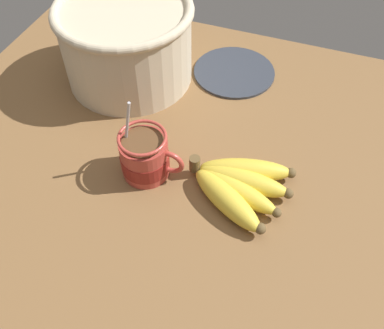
{
  "coord_description": "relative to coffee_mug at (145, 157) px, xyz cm",
  "views": [
    {
      "loc": [
        20.01,
        -41.19,
        64.9
      ],
      "look_at": [
        3.64,
        3.76,
        7.28
      ],
      "focal_mm": 40.0,
      "sensor_mm": 36.0,
      "label": 1
    }
  ],
  "objects": [
    {
      "name": "small_plate",
      "position": [
        6.98,
        33.27,
        -3.8
      ],
      "size": [
        18.41,
        18.41,
        0.6
      ],
      "color": "#333842",
      "rests_on": "table"
    },
    {
      "name": "coffee_mug",
      "position": [
        0.0,
        0.0,
        0.0
      ],
      "size": [
        12.4,
        8.79,
        16.53
      ],
      "color": "#B23D33",
      "rests_on": "table"
    },
    {
      "name": "woven_basket",
      "position": [
        -14.62,
        24.25,
        4.99
      ],
      "size": [
        28.66,
        28.66,
        17.27
      ],
      "color": "beige",
      "rests_on": "table"
    },
    {
      "name": "banana_bunch",
      "position": [
        17.07,
        1.33,
        -2.04
      ],
      "size": [
        19.05,
        16.97,
        4.43
      ],
      "color": "brown",
      "rests_on": "table"
    },
    {
      "name": "table",
      "position": [
        4.79,
        -2.54,
        -5.69
      ],
      "size": [
        105.09,
        105.09,
        3.19
      ],
      "color": "brown",
      "rests_on": "ground"
    }
  ]
}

